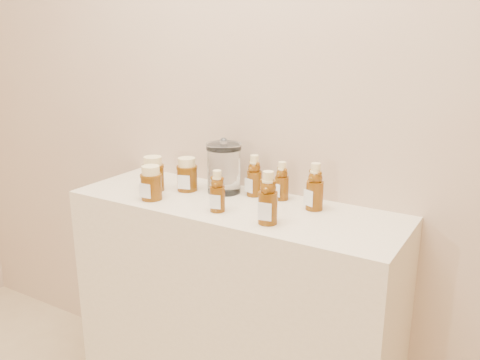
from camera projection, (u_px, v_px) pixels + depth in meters
The scene contains 11 objects.
wall_back at pixel (262, 68), 1.81m from camera, with size 3.50×0.02×2.70m, color tan.
display_table at pixel (233, 317), 1.90m from camera, with size 1.20×0.40×0.90m, color beige.
bear_bottle_back_left at pixel (254, 173), 1.83m from camera, with size 0.06×0.06×0.17m, color #552A06, non-canonical shape.
bear_bottle_back_mid at pixel (282, 178), 1.79m from camera, with size 0.05×0.05×0.16m, color #552A06, non-canonical shape.
bear_bottle_back_right at pixel (315, 184), 1.69m from camera, with size 0.06×0.06×0.18m, color #552A06, non-canonical shape.
bear_bottle_front_left at pixel (217, 188), 1.67m from camera, with size 0.05×0.05×0.16m, color #552A06, non-canonical shape.
bear_bottle_front_right at pixel (268, 194), 1.56m from camera, with size 0.06×0.06×0.19m, color #552A06, non-canonical shape.
honey_jar_left at pixel (153, 174), 1.90m from camera, with size 0.08×0.08×0.13m, color #552A06, non-canonical shape.
honey_jar_back at pixel (187, 174), 1.90m from camera, with size 0.08×0.08×0.13m, color #552A06, non-canonical shape.
honey_jar_front at pixel (151, 183), 1.80m from camera, with size 0.08×0.08×0.12m, color #552A06, non-canonical shape.
glass_canister at pixel (224, 166), 1.87m from camera, with size 0.13×0.13×0.20m, color white, non-canonical shape.
Camera 1 is at (0.88, 0.13, 1.48)m, focal length 38.00 mm.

